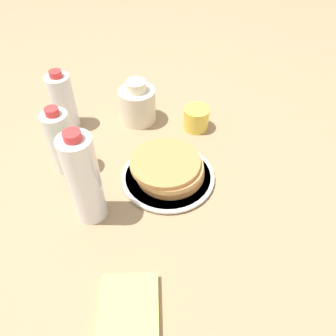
{
  "coord_description": "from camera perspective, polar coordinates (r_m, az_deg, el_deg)",
  "views": [
    {
      "loc": [
        -0.6,
        -0.04,
        0.66
      ],
      "look_at": [
        0.01,
        -0.02,
        0.04
      ],
      "focal_mm": 35.0,
      "sensor_mm": 36.0,
      "label": 1
    }
  ],
  "objects": [
    {
      "name": "ground_plane",
      "position": [
        0.89,
        -1.2,
        -2.2
      ],
      "size": [
        4.0,
        4.0,
        0.0
      ],
      "primitive_type": "plane",
      "color": "#9E7F5B"
    },
    {
      "name": "plate",
      "position": [
        0.89,
        0.0,
        -1.49
      ],
      "size": [
        0.25,
        0.25,
        0.01
      ],
      "color": "silver",
      "rests_on": "ground_plane"
    },
    {
      "name": "pancake_stack",
      "position": [
        0.87,
        0.04,
        0.09
      ],
      "size": [
        0.19,
        0.2,
        0.05
      ],
      "color": "#C07F44",
      "rests_on": "plate"
    },
    {
      "name": "juice_glass",
      "position": [
        1.04,
        4.92,
        8.61
      ],
      "size": [
        0.08,
        0.08,
        0.07
      ],
      "color": "yellow",
      "rests_on": "ground_plane"
    },
    {
      "name": "cream_jug",
      "position": [
        1.06,
        -5.34,
        11.05
      ],
      "size": [
        0.11,
        0.11,
        0.14
      ],
      "color": "beige",
      "rests_on": "ground_plane"
    },
    {
      "name": "water_bottle_near",
      "position": [
        0.91,
        -18.11,
        4.35
      ],
      "size": [
        0.07,
        0.07,
        0.2
      ],
      "color": "silver",
      "rests_on": "ground_plane"
    },
    {
      "name": "water_bottle_mid",
      "position": [
        1.07,
        -17.84,
        11.02
      ],
      "size": [
        0.07,
        0.07,
        0.19
      ],
      "color": "white",
      "rests_on": "ground_plane"
    },
    {
      "name": "water_bottle_far",
      "position": [
        0.75,
        -14.41,
        -1.98
      ],
      "size": [
        0.07,
        0.07,
        0.26
      ],
      "color": "white",
      "rests_on": "ground_plane"
    },
    {
      "name": "napkin",
      "position": [
        0.7,
        -6.86,
        -22.86
      ],
      "size": [
        0.14,
        0.13,
        0.02
      ],
      "color": "#E5D166",
      "rests_on": "ground_plane"
    }
  ]
}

